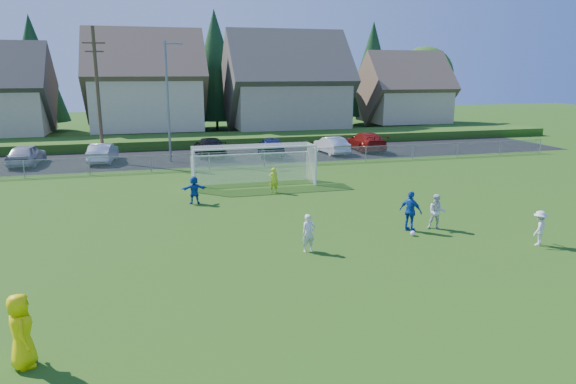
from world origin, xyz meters
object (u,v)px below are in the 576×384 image
goalkeeper (274,180)px  player_white_a (309,233)px  car_e (271,146)px  car_f (331,145)px  car_a (26,155)px  car_d (210,147)px  player_white_c (539,228)px  player_blue_a (411,211)px  car_b (103,153)px  player_blue_b (194,190)px  car_g (366,141)px  soccer_ball (413,233)px  player_white_b (437,212)px  referee (21,331)px  soccer_goal (253,159)px

goalkeeper → player_white_a: bearing=86.7°
car_e → car_f: (5.26, 0.11, -0.09)m
player_white_a → car_a: bearing=113.0°
car_a → car_d: bearing=-172.6°
player_white_c → player_blue_a: bearing=-69.9°
car_b → car_e: 13.05m
player_blue_b → car_g: car_g is taller
player_white_c → car_a: size_ratio=0.30×
soccer_ball → car_e: 21.89m
car_e → player_white_b: bearing=103.4°
car_f → referee: bearing=52.3°
player_blue_b → referee: bearing=68.5°
goalkeeper → car_b: (-10.20, 13.21, 0.01)m
player_white_c → player_blue_b: (-12.70, 10.31, 0.03)m
car_b → car_g: size_ratio=0.82×
player_blue_a → goalkeeper: bearing=-9.9°
player_white_b → player_white_c: (2.83, -2.95, -0.08)m
player_blue_b → car_e: size_ratio=0.31×
player_blue_b → car_d: size_ratio=0.28×
player_white_c → car_e: size_ratio=0.30×
player_white_a → car_e: 22.87m
player_white_a → referee: bearing=-155.6°
player_blue_b → car_b: size_ratio=0.33×
player_white_b → player_white_c: 4.09m
referee → soccer_goal: (9.15, 18.03, 0.71)m
referee → car_g: bearing=-50.7°
car_e → car_f: car_e is taller
car_e → car_g: bearing=-167.0°
car_e → player_blue_a: bearing=100.2°
car_a → car_b: size_ratio=1.04×
player_white_b → player_blue_a: size_ratio=0.90×
car_d → car_e: 5.01m
player_blue_a → soccer_goal: 11.87m
car_b → soccer_goal: size_ratio=0.61×
player_white_c → soccer_ball: bearing=-62.1°
car_d → car_e: car_e is taller
player_white_c → soccer_goal: 16.47m
referee → car_e: size_ratio=0.38×
referee → player_white_b: referee is taller
player_white_b → car_b: 26.81m
referee → player_white_a: size_ratio=1.23×
soccer_ball → player_white_a: (-4.86, -0.68, 0.63)m
goalkeeper → car_g: bearing=-128.0°
soccer_goal → car_e: bearing=71.1°
car_d → soccer_goal: bearing=94.8°
player_blue_a → goalkeeper: (-4.05, 8.59, -0.15)m
soccer_ball → player_white_c: 4.91m
player_white_c → player_white_a: bearing=-43.5°
player_white_b → soccer_goal: soccer_goal is taller
player_white_b → car_f: 21.58m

